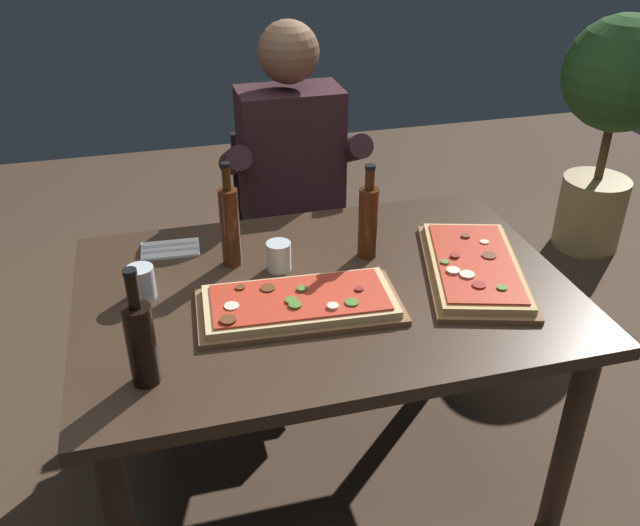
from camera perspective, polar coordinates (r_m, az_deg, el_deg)
ground_plane at (r=2.43m, az=0.32°, el=-16.86°), size 6.40×6.40×0.00m
dining_table at (r=2.00m, az=0.37°, el=-4.28°), size 1.40×0.96×0.74m
pizza_rectangular_front at (r=1.84m, az=-1.75°, el=-3.42°), size 0.57×0.30×0.05m
pizza_rectangular_left at (r=2.06m, az=12.81°, el=-0.33°), size 0.42×0.59×0.05m
wine_bottle_dark at (r=1.60m, az=-14.79°, el=-6.32°), size 0.07×0.07×0.30m
oil_bottle_amber at (r=2.05m, az=4.06°, el=3.63°), size 0.06×0.06×0.30m
vinegar_bottle_green at (r=2.02m, az=-7.57°, el=3.22°), size 0.06×0.06×0.33m
tumbler_near_camera at (r=2.02m, az=-3.48°, el=0.58°), size 0.07×0.07×0.09m
tumbler_far_side at (r=1.95m, az=-14.73°, el=-1.73°), size 0.08×0.08×0.09m
napkin_cutlery_set at (r=2.18m, az=-12.45°, el=1.15°), size 0.19×0.12×0.01m
diner_chair at (r=2.82m, az=-2.66°, el=2.93°), size 0.44×0.44×0.87m
seated_diner at (r=2.60m, az=-2.21°, el=6.76°), size 0.53×0.41×1.33m
potted_plant_corner at (r=3.68m, az=23.47°, el=12.02°), size 0.55×0.55×1.20m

